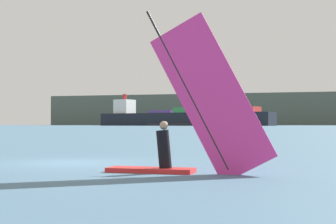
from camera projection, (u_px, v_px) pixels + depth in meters
name	position (u px, v px, depth m)	size (l,w,h in m)	color
ground_plane	(74.00, 163.00, 16.36)	(4000.00, 4000.00, 0.00)	#476B84
windsurfer	(183.00, 129.00, 12.81)	(4.30, 1.00, 4.36)	red
cargo_ship	(184.00, 117.00, 517.65)	(183.59, 90.39, 33.95)	black
distant_headland	(275.00, 112.00, 1073.62)	(773.37, 499.56, 53.11)	#4C564C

